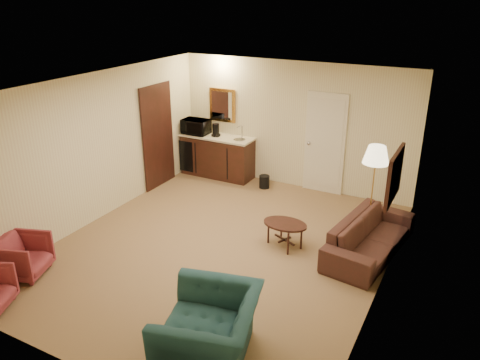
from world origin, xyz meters
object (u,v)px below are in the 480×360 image
object	(u,v)px
rose_chair_near	(23,254)
floor_lamp	(372,192)
sofa	(371,231)
waste_bin	(264,182)
coffee_table	(285,234)
microwave	(196,125)
teal_armchair	(209,321)
coffee_maker	(216,130)
wetbar_cabinet	(217,156)

from	to	relation	value
rose_chair_near	floor_lamp	world-z (taller)	floor_lamp
sofa	waste_bin	distance (m)	3.06
coffee_table	floor_lamp	distance (m)	1.60
rose_chair_near	microwave	xyz separation A→B (m)	(0.00, 4.66, 0.79)
teal_armchair	rose_chair_near	world-z (taller)	teal_armchair
waste_bin	microwave	world-z (taller)	microwave
sofa	microwave	world-z (taller)	microwave
rose_chair_near	coffee_maker	xyz separation A→B (m)	(0.49, 4.69, 0.73)
wetbar_cabinet	teal_armchair	xyz separation A→B (m)	(2.76, -4.92, 0.05)
wetbar_cabinet	coffee_table	size ratio (longest dim) A/B	2.28
floor_lamp	coffee_table	bearing A→B (deg)	-138.34
wetbar_cabinet	teal_armchair	world-z (taller)	teal_armchair
floor_lamp	waste_bin	world-z (taller)	floor_lamp
waste_bin	rose_chair_near	bearing A→B (deg)	-110.68
wetbar_cabinet	microwave	bearing A→B (deg)	-172.68
rose_chair_near	microwave	size ratio (longest dim) A/B	1.13
coffee_maker	sofa	bearing A→B (deg)	-14.37
coffee_table	coffee_maker	bearing A→B (deg)	139.57
microwave	coffee_maker	size ratio (longest dim) A/B	2.07
sofa	teal_armchair	distance (m)	3.30
teal_armchair	microwave	distance (m)	5.88
sofa	coffee_table	bearing A→B (deg)	116.22
rose_chair_near	floor_lamp	bearing A→B (deg)	-69.42
waste_bin	coffee_maker	world-z (taller)	coffee_maker
coffee_table	rose_chair_near	bearing A→B (deg)	-140.29
coffee_table	microwave	world-z (taller)	microwave
sofa	microwave	size ratio (longest dim) A/B	3.45
wetbar_cabinet	coffee_maker	bearing A→B (deg)	-107.10
wetbar_cabinet	floor_lamp	distance (m)	3.86
rose_chair_near	microwave	distance (m)	4.72
sofa	coffee_maker	size ratio (longest dim) A/B	7.13
sofa	microwave	bearing A→B (deg)	76.36
wetbar_cabinet	coffee_table	world-z (taller)	wetbar_cabinet
sofa	floor_lamp	bearing A→B (deg)	23.33
sofa	microwave	xyz separation A→B (m)	(-4.30, 1.72, 0.72)
teal_armchair	waste_bin	bearing A→B (deg)	-176.90
microwave	coffee_maker	world-z (taller)	microwave
coffee_maker	floor_lamp	bearing A→B (deg)	-7.51
wetbar_cabinet	rose_chair_near	world-z (taller)	wetbar_cabinet
sofa	coffee_maker	world-z (taller)	coffee_maker
rose_chair_near	coffee_table	world-z (taller)	rose_chair_near
rose_chair_near	floor_lamp	distance (m)	5.45
floor_lamp	microwave	bearing A→B (deg)	164.51
microwave	coffee_maker	distance (m)	0.49
sofa	floor_lamp	distance (m)	0.72
wetbar_cabinet	sofa	xyz separation A→B (m)	(3.80, -1.79, -0.07)
sofa	rose_chair_near	bearing A→B (deg)	132.50
waste_bin	microwave	xyz separation A→B (m)	(-1.72, 0.09, 0.98)
coffee_table	floor_lamp	xyz separation A→B (m)	(1.11, 0.99, 0.59)
rose_chair_near	waste_bin	xyz separation A→B (m)	(1.72, 4.56, -0.20)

